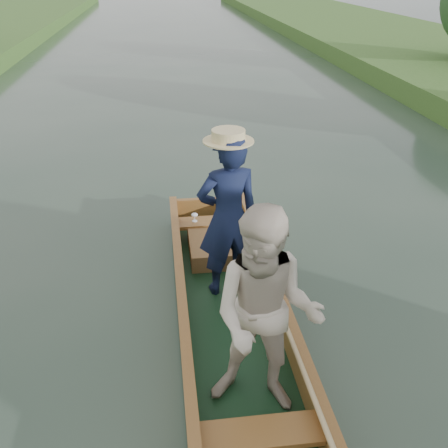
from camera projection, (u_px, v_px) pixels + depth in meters
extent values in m
plane|color=#283D30|center=(231.00, 328.00, 5.34)|extent=(120.00, 120.00, 0.00)
cube|color=#13321A|center=(231.00, 325.00, 5.32)|extent=(1.10, 5.00, 0.08)
cube|color=olive|center=(183.00, 314.00, 5.17)|extent=(0.08, 5.00, 0.32)
cube|color=olive|center=(279.00, 307.00, 5.28)|extent=(0.08, 5.00, 0.32)
cube|color=olive|center=(208.00, 208.00, 7.38)|extent=(1.10, 0.08, 0.32)
cube|color=olive|center=(182.00, 300.00, 5.08)|extent=(0.10, 5.00, 0.04)
cube|color=olive|center=(280.00, 293.00, 5.20)|extent=(0.10, 5.00, 0.04)
cube|color=olive|center=(212.00, 222.00, 6.86)|extent=(0.94, 0.30, 0.05)
cube|color=olive|center=(261.00, 433.00, 3.79)|extent=(0.94, 0.30, 0.05)
imported|color=#121939|center=(228.00, 218.00, 5.40)|extent=(0.75, 0.55, 1.88)
cylinder|color=beige|center=(228.00, 138.00, 4.98)|extent=(0.52, 0.52, 0.12)
imported|color=beige|center=(266.00, 316.00, 3.91)|extent=(1.09, 0.96, 1.87)
cube|color=brown|center=(222.00, 246.00, 6.51)|extent=(0.85, 0.90, 0.22)
sphere|color=tan|center=(242.00, 234.00, 6.35)|extent=(0.17, 0.17, 0.17)
sphere|color=tan|center=(242.00, 226.00, 6.28)|extent=(0.13, 0.13, 0.13)
sphere|color=tan|center=(238.00, 222.00, 6.25)|extent=(0.05, 0.05, 0.05)
sphere|color=tan|center=(246.00, 221.00, 6.26)|extent=(0.05, 0.05, 0.05)
sphere|color=tan|center=(243.00, 228.00, 6.24)|extent=(0.05, 0.05, 0.05)
sphere|color=tan|center=(236.00, 234.00, 6.32)|extent=(0.06, 0.06, 0.06)
sphere|color=tan|center=(248.00, 233.00, 6.33)|extent=(0.06, 0.06, 0.06)
sphere|color=tan|center=(239.00, 241.00, 6.36)|extent=(0.07, 0.07, 0.07)
sphere|color=tan|center=(245.00, 240.00, 6.37)|extent=(0.07, 0.07, 0.07)
cylinder|color=silver|center=(195.00, 221.00, 6.82)|extent=(0.07, 0.07, 0.01)
cylinder|color=silver|center=(195.00, 218.00, 6.80)|extent=(0.01, 0.01, 0.08)
ellipsoid|color=silver|center=(195.00, 215.00, 6.78)|extent=(0.09, 0.09, 0.05)
cylinder|color=tan|center=(278.00, 306.00, 4.94)|extent=(0.04, 4.37, 0.20)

